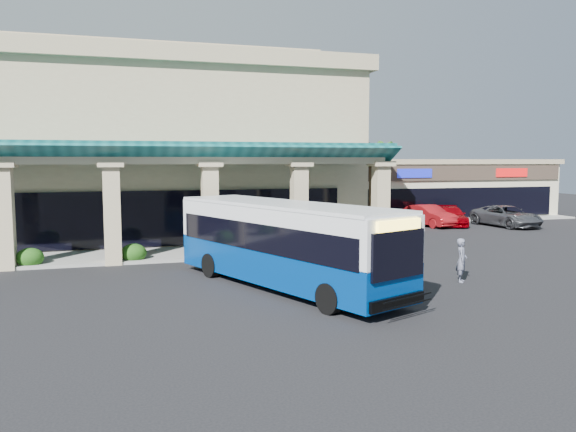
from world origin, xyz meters
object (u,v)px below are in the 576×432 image
object	(u,v)px
transit_bus	(284,245)
car_white	(428,216)
car_gray	(506,216)
car_red	(451,216)
car_silver	(377,218)
pedestrian	(462,260)

from	to	relation	value
transit_bus	car_white	world-z (taller)	transit_bus
car_white	car_gray	world-z (taller)	car_white
car_red	car_gray	world-z (taller)	car_gray
car_silver	car_red	bearing A→B (deg)	-5.29
car_white	car_red	size ratio (longest dim) A/B	0.99
car_white	transit_bus	bearing A→B (deg)	-145.01
car_silver	car_red	xyz separation A→B (m)	(6.06, 0.18, -0.06)
transit_bus	pedestrian	size ratio (longest dim) A/B	6.64
transit_bus	car_gray	bearing A→B (deg)	12.22
car_silver	car_white	size ratio (longest dim) A/B	0.93
car_silver	car_white	distance (m)	4.26
transit_bus	car_red	size ratio (longest dim) A/B	2.41
car_gray	car_red	bearing A→B (deg)	147.63
car_silver	car_red	world-z (taller)	car_silver
car_red	car_silver	bearing A→B (deg)	-156.08
transit_bus	pedestrian	distance (m)	7.13
transit_bus	car_white	size ratio (longest dim) A/B	2.44
car_white	car_gray	bearing A→B (deg)	-30.24
car_white	car_red	xyz separation A→B (m)	(1.82, -0.09, -0.08)
car_silver	car_gray	distance (m)	9.68
car_silver	car_gray	xyz separation A→B (m)	(9.55, -1.57, 0.02)
car_silver	car_red	size ratio (longest dim) A/B	0.92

